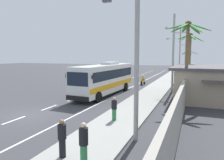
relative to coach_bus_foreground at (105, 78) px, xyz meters
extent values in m
plane|color=#3A3A3F|center=(-2.05, -9.51, -1.89)|extent=(160.00, 160.00, 0.00)
cube|color=#999993|center=(4.75, 0.49, -1.82)|extent=(3.20, 90.00, 0.14)
cube|color=white|center=(-2.05, -10.88, -1.88)|extent=(0.16, 2.00, 0.01)
cube|color=white|center=(-2.05, -7.15, -1.88)|extent=(0.16, 2.00, 0.01)
cube|color=white|center=(-2.05, -3.43, -1.88)|extent=(0.16, 2.00, 0.01)
cube|color=white|center=(-2.05, 0.30, -1.88)|extent=(0.16, 2.00, 0.01)
cube|color=white|center=(-2.05, 4.02, -1.88)|extent=(0.16, 2.00, 0.01)
cube|color=white|center=(-2.05, 7.75, -1.88)|extent=(0.16, 2.00, 0.01)
cube|color=white|center=(-2.05, 11.47, -1.88)|extent=(0.16, 2.00, 0.01)
cube|color=white|center=(-2.05, 15.20, -1.88)|extent=(0.16, 2.00, 0.01)
cube|color=white|center=(-2.05, 18.92, -1.88)|extent=(0.16, 2.00, 0.01)
cube|color=white|center=(-2.05, 22.65, -1.88)|extent=(0.16, 2.00, 0.01)
cube|color=white|center=(-2.05, 26.37, -1.88)|extent=(0.16, 2.00, 0.01)
cube|color=white|center=(-2.05, 30.10, -1.88)|extent=(0.16, 2.00, 0.01)
cube|color=white|center=(-2.05, 33.82, -1.88)|extent=(0.16, 2.00, 0.01)
cube|color=white|center=(-2.05, 37.55, -1.88)|extent=(0.16, 2.00, 0.01)
cube|color=white|center=(1.20, 5.49, -1.88)|extent=(0.14, 70.00, 0.01)
cube|color=#9E998E|center=(8.55, 4.49, -0.71)|extent=(0.24, 60.00, 2.35)
cube|color=silver|center=(0.00, -0.03, -0.02)|extent=(3.04, 10.89, 2.96)
cube|color=#192333|center=(0.01, 0.17, 0.50)|extent=(3.02, 10.03, 0.95)
cube|color=#192333|center=(-0.31, -5.36, 0.43)|extent=(2.23, 0.23, 1.24)
cube|color=orange|center=(0.00, -0.03, -0.68)|extent=(3.07, 10.68, 0.53)
cube|color=black|center=(-0.32, -5.45, -1.30)|extent=(2.37, 0.30, 0.44)
cube|color=#B7B7B7|center=(0.08, 1.32, 1.60)|extent=(1.47, 2.44, 0.28)
cube|color=black|center=(1.08, -5.23, 0.65)|extent=(0.12, 0.09, 0.36)
cube|color=black|center=(-1.69, -5.07, 0.65)|extent=(0.12, 0.09, 0.36)
cylinder|color=black|center=(0.96, -3.86, -1.37)|extent=(0.38, 1.06, 1.04)
cylinder|color=black|center=(-1.40, -3.72, -1.37)|extent=(0.38, 1.06, 1.04)
cylinder|color=black|center=(1.37, 3.13, -1.37)|extent=(0.38, 1.06, 1.04)
cylinder|color=black|center=(-0.99, 3.27, -1.37)|extent=(0.38, 1.06, 1.04)
cylinder|color=black|center=(2.07, 8.58, -1.59)|extent=(0.15, 0.61, 0.60)
cylinder|color=black|center=(2.20, 9.93, -1.59)|extent=(0.17, 0.61, 0.60)
cube|color=gold|center=(2.13, 9.21, -1.37)|extent=(0.34, 1.12, 0.36)
cube|color=black|center=(2.16, 9.50, -1.17)|extent=(0.29, 0.62, 0.12)
cylinder|color=gray|center=(2.08, 8.70, -1.29)|extent=(0.09, 0.32, 0.67)
cylinder|color=black|center=(2.09, 8.80, -0.85)|extent=(0.56, 0.09, 0.04)
sphere|color=#EAEACC|center=(2.08, 8.68, -0.99)|extent=(0.14, 0.14, 0.14)
cylinder|color=gold|center=(2.15, 9.46, -0.89)|extent=(0.32, 0.32, 0.56)
sphere|color=white|center=(2.15, 9.46, -0.48)|extent=(0.26, 0.26, 0.26)
cylinder|color=#2D7A47|center=(5.45, -14.57, -1.32)|extent=(0.28, 0.28, 0.85)
cylinder|color=black|center=(5.45, -14.57, -0.56)|extent=(0.36, 0.36, 0.68)
sphere|color=beige|center=(5.45, -14.57, -0.12)|extent=(0.22, 0.22, 0.22)
cylinder|color=black|center=(4.27, -14.28, -1.35)|extent=(0.28, 0.28, 0.80)
cylinder|color=black|center=(4.27, -14.28, -0.63)|extent=(0.36, 0.36, 0.63)
sphere|color=#9E704C|center=(4.27, -14.28, -0.22)|extent=(0.21, 0.21, 0.21)
cylinder|color=#2D7A47|center=(4.47, -8.74, -1.37)|extent=(0.28, 0.28, 0.75)
cylinder|color=black|center=(4.47, -8.74, -0.70)|extent=(0.36, 0.36, 0.59)
sphere|color=tan|center=(4.47, -8.74, -0.31)|extent=(0.21, 0.21, 0.21)
cylinder|color=#9E9E99|center=(6.59, -11.11, 3.21)|extent=(0.24, 0.24, 10.19)
cube|color=#4C4C51|center=(4.97, -11.11, 5.31)|extent=(0.44, 0.24, 0.14)
cylinder|color=#9E9E99|center=(6.83, 4.46, 2.70)|extent=(0.24, 0.24, 9.18)
cube|color=#9E9E99|center=(6.83, 4.46, 5.67)|extent=(2.14, 0.12, 0.12)
cylinder|color=#4C4742|center=(5.97, 4.46, 5.79)|extent=(0.08, 0.08, 0.16)
cylinder|color=#4C4742|center=(7.68, 4.46, 5.79)|extent=(0.08, 0.08, 0.16)
cylinder|color=#9E9E99|center=(6.51, 20.03, 2.98)|extent=(0.24, 0.24, 9.74)
cube|color=#9E9E99|center=(6.51, 20.03, 6.62)|extent=(2.13, 0.12, 0.12)
cylinder|color=#4C4742|center=(5.66, 20.03, 6.74)|extent=(0.08, 0.08, 0.16)
cylinder|color=#4C4742|center=(7.36, 20.03, 6.74)|extent=(0.08, 0.08, 0.16)
cylinder|color=#9E9E99|center=(5.35, 20.03, 5.63)|extent=(2.32, 0.09, 0.09)
cube|color=#4C4C51|center=(4.19, 20.03, 5.57)|extent=(0.44, 0.24, 0.14)
cylinder|color=#9E9E99|center=(6.82, 35.60, 2.29)|extent=(0.24, 0.24, 8.36)
cube|color=#9E9E99|center=(6.82, 35.60, 5.08)|extent=(2.10, 0.12, 0.12)
cylinder|color=#4C4742|center=(5.98, 35.60, 5.20)|extent=(0.08, 0.08, 0.16)
cylinder|color=#4C4742|center=(7.66, 35.60, 5.20)|extent=(0.08, 0.08, 0.16)
cylinder|color=brown|center=(8.60, -1.61, 1.64)|extent=(0.28, 0.28, 7.07)
ellipsoid|color=#3D893D|center=(9.55, -1.75, 4.90)|extent=(1.99, 0.64, 0.87)
ellipsoid|color=#3D893D|center=(9.10, -0.81, 4.88)|extent=(1.32, 1.84, 0.91)
ellipsoid|color=#3D893D|center=(8.32, -0.66, 5.01)|extent=(0.91, 2.04, 0.66)
ellipsoid|color=#3D893D|center=(7.81, -1.03, 4.98)|extent=(1.82, 1.49, 0.71)
ellipsoid|color=#3D893D|center=(7.74, -2.10, 5.01)|extent=(1.93, 1.31, 0.65)
ellipsoid|color=#3D893D|center=(8.28, -2.55, 4.99)|extent=(0.99, 2.02, 0.69)
ellipsoid|color=#3D893D|center=(9.17, -2.32, 4.79)|extent=(1.46, 1.68, 1.07)
sphere|color=brown|center=(8.60, -1.61, 5.23)|extent=(0.56, 0.56, 0.56)
cylinder|color=brown|center=(8.59, 7.47, 1.57)|extent=(0.30, 0.30, 6.91)
ellipsoid|color=#337F33|center=(9.38, 7.36, 4.65)|extent=(1.69, 0.58, 1.04)
ellipsoid|color=#337F33|center=(8.90, 8.29, 4.84)|extent=(0.96, 1.81, 0.68)
ellipsoid|color=#337F33|center=(7.79, 7.87, 4.87)|extent=(1.78, 1.14, 0.61)
ellipsoid|color=#337F33|center=(7.90, 7.04, 4.68)|extent=(1.62, 1.18, 0.99)
ellipsoid|color=#337F33|center=(8.89, 6.67, 4.77)|extent=(0.95, 1.77, 0.82)
sphere|color=brown|center=(8.59, 7.47, 5.07)|extent=(0.56, 0.56, 0.56)
cylinder|color=brown|center=(8.04, 26.79, 0.69)|extent=(0.26, 0.26, 5.17)
ellipsoid|color=#28702D|center=(8.93, 26.68, 3.04)|extent=(1.86, 0.57, 0.78)
ellipsoid|color=#28702D|center=(8.17, 27.63, 2.95)|extent=(0.61, 1.79, 0.96)
ellipsoid|color=#28702D|center=(7.22, 27.19, 3.11)|extent=(1.83, 1.14, 0.65)
ellipsoid|color=#28702D|center=(7.27, 26.41, 2.97)|extent=(1.75, 1.10, 0.92)
ellipsoid|color=#28702D|center=(8.16, 25.87, 3.14)|extent=(0.59, 1.90, 0.60)
sphere|color=brown|center=(8.04, 26.79, 3.33)|extent=(0.56, 0.56, 0.56)
camera|label=1|loc=(9.33, -21.36, 2.55)|focal=33.68mm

